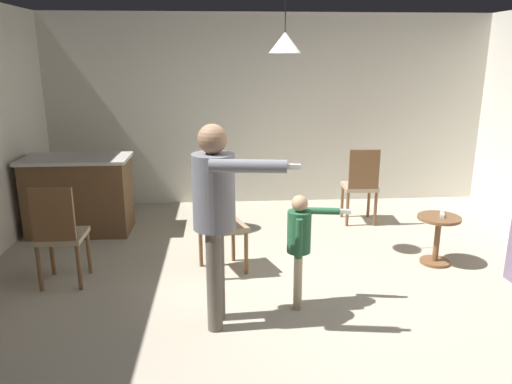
% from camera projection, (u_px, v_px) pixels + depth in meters
% --- Properties ---
extents(ground, '(7.68, 7.68, 0.00)m').
position_uv_depth(ground, '(302.00, 301.00, 4.42)').
color(ground, '#B2A893').
extents(wall_back, '(6.40, 0.10, 2.70)m').
position_uv_depth(wall_back, '(269.00, 111.00, 7.12)').
color(wall_back, silver).
rests_on(wall_back, ground).
extents(kitchen_counter, '(1.26, 0.66, 0.95)m').
position_uv_depth(kitchen_counter, '(79.00, 195.00, 6.02)').
color(kitchen_counter, brown).
rests_on(kitchen_counter, ground).
extents(side_table_by_couch, '(0.44, 0.44, 0.52)m').
position_uv_depth(side_table_by_couch, '(438.00, 234.00, 5.14)').
color(side_table_by_couch, brown).
rests_on(side_table_by_couch, ground).
extents(person_adult, '(0.79, 0.55, 1.65)m').
position_uv_depth(person_adult, '(216.00, 205.00, 3.78)').
color(person_adult, '#60564C').
rests_on(person_adult, ground).
extents(person_child, '(0.55, 0.29, 1.01)m').
position_uv_depth(person_child, '(300.00, 239.00, 4.17)').
color(person_child, tan).
rests_on(person_child, ground).
extents(dining_chair_by_counter, '(0.54, 0.54, 1.00)m').
position_uv_depth(dining_chair_by_counter, '(215.00, 221.00, 4.88)').
color(dining_chair_by_counter, brown).
rests_on(dining_chair_by_counter, ground).
extents(dining_chair_near_wall, '(0.42, 0.42, 1.00)m').
position_uv_depth(dining_chair_near_wall, '(59.00, 232.00, 4.58)').
color(dining_chair_near_wall, brown).
rests_on(dining_chair_near_wall, ground).
extents(dining_chair_centre_back, '(0.44, 0.44, 1.00)m').
position_uv_depth(dining_chair_centre_back, '(361.00, 183.00, 6.32)').
color(dining_chair_centre_back, brown).
rests_on(dining_chair_centre_back, ground).
extents(potted_plant_corner, '(0.49, 0.49, 0.75)m').
position_uv_depth(potted_plant_corner, '(213.00, 198.00, 6.11)').
color(potted_plant_corner, brown).
rests_on(potted_plant_corner, ground).
extents(spare_remote_on_table, '(0.08, 0.13, 0.04)m').
position_uv_depth(spare_remote_on_table, '(442.00, 215.00, 5.08)').
color(spare_remote_on_table, white).
rests_on(spare_remote_on_table, side_table_by_couch).
extents(ceiling_light_pendant, '(0.32, 0.32, 0.55)m').
position_uv_depth(ceiling_light_pendant, '(285.00, 42.00, 4.81)').
color(ceiling_light_pendant, silver).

